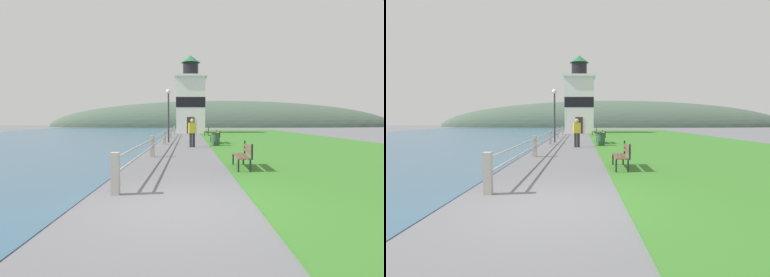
% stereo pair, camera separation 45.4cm
% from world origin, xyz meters
% --- Properties ---
extents(ground_plane, '(160.00, 160.00, 0.00)m').
position_xyz_m(ground_plane, '(0.00, 0.00, 0.00)').
color(ground_plane, slate).
extents(grass_verge, '(12.00, 50.37, 0.06)m').
position_xyz_m(grass_verge, '(7.55, 16.79, 0.03)').
color(grass_verge, '#387528').
rests_on(grass_verge, ground_plane).
extents(water_strip, '(24.00, 80.59, 0.01)m').
position_xyz_m(water_strip, '(-14.05, 16.79, 0.01)').
color(water_strip, '#385B75').
rests_on(water_strip, ground_plane).
extents(seawall_railing, '(0.18, 27.72, 0.97)m').
position_xyz_m(seawall_railing, '(-1.45, 14.77, 0.58)').
color(seawall_railing, '#A8A399').
rests_on(seawall_railing, ground_plane).
extents(park_bench_near, '(0.54, 1.63, 0.94)m').
position_xyz_m(park_bench_near, '(2.08, 4.33, 0.54)').
color(park_bench_near, brown).
rests_on(park_bench_near, ground_plane).
extents(park_bench_midway, '(0.53, 1.84, 0.94)m').
position_xyz_m(park_bench_midway, '(2.12, 15.17, 0.54)').
color(park_bench_midway, brown).
rests_on(park_bench_midway, ground_plane).
extents(park_bench_far, '(0.54, 1.64, 0.94)m').
position_xyz_m(park_bench_far, '(2.12, 25.41, 0.54)').
color(park_bench_far, brown).
rests_on(park_bench_far, ground_plane).
extents(lighthouse, '(4.04, 4.04, 9.70)m').
position_xyz_m(lighthouse, '(0.44, 32.24, 4.12)').
color(lighthouse, white).
rests_on(lighthouse, ground_plane).
extents(person_strolling, '(0.47, 0.31, 1.76)m').
position_xyz_m(person_strolling, '(0.42, 12.66, 0.95)').
color(person_strolling, '#28282D').
rests_on(person_strolling, ground_plane).
extents(trash_bin, '(0.54, 0.54, 0.84)m').
position_xyz_m(trash_bin, '(1.92, 13.20, 0.42)').
color(trash_bin, '#2D5138').
rests_on(trash_bin, ground_plane).
extents(lamp_post, '(0.36, 0.36, 3.96)m').
position_xyz_m(lamp_post, '(-1.30, 16.59, 2.74)').
color(lamp_post, '#333338').
rests_on(lamp_post, ground_plane).
extents(distant_hillside, '(80.00, 16.00, 12.00)m').
position_xyz_m(distant_hillside, '(8.00, 63.58, 0.00)').
color(distant_hillside, '#475B4C').
rests_on(distant_hillside, ground_plane).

